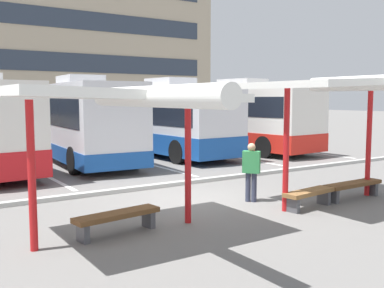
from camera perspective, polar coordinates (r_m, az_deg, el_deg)
The scene contains 15 objects.
ground_plane at distance 12.03m, azimuth -0.20°, elevation -7.14°, with size 160.00×160.00×0.00m, color slate.
coach_bus_2 at distance 20.81m, azimuth -15.06°, elevation 2.91°, with size 3.13×11.95×3.64m.
coach_bus_3 at distance 22.10m, azimuth -4.64°, elevation 3.13°, with size 2.98×10.65×3.63m.
coach_bus_4 at distance 24.29m, azimuth 3.99°, elevation 3.45°, with size 3.55×11.69×3.68m.
lane_stripe_2 at distance 20.27m, azimuth -21.00°, elevation -2.20°, with size 0.16×14.00×0.01m, color white.
lane_stripe_3 at distance 21.59m, azimuth -9.78°, elevation -1.43°, with size 0.16×14.00×0.01m, color white.
lane_stripe_4 at distance 23.64m, azimuth -0.18°, elevation -0.72°, with size 0.16×14.00×0.01m, color white.
lane_stripe_5 at distance 26.24m, azimuth 7.70°, elevation -0.13°, with size 0.16×14.00×0.01m, color white.
waiting_shelter_0 at distance 8.51m, azimuth -8.79°, elevation 5.76°, with size 4.26×5.09×2.91m.
bench_0 at distance 9.13m, azimuth -9.47°, elevation -9.23°, with size 1.85×0.66×0.45m.
waiting_shelter_1 at distance 11.81m, azimuth 18.49°, elevation 7.05°, with size 4.18×5.14×3.25m.
bench_1 at distance 11.46m, azimuth 14.65°, elevation -6.28°, with size 1.61×0.60×0.45m.
bench_2 at distance 12.87m, azimuth 19.79°, elevation -5.06°, with size 1.98×0.45×0.45m.
platform_kerb at distance 13.63m, azimuth -4.67°, elevation -5.35°, with size 44.00×0.24×0.12m, color #ADADA8.
waiting_passenger_0 at distance 11.79m, azimuth 7.54°, elevation -3.12°, with size 0.45×0.48×1.54m.
Camera 1 is at (-6.43, -9.80, 2.70)m, focal length 41.95 mm.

